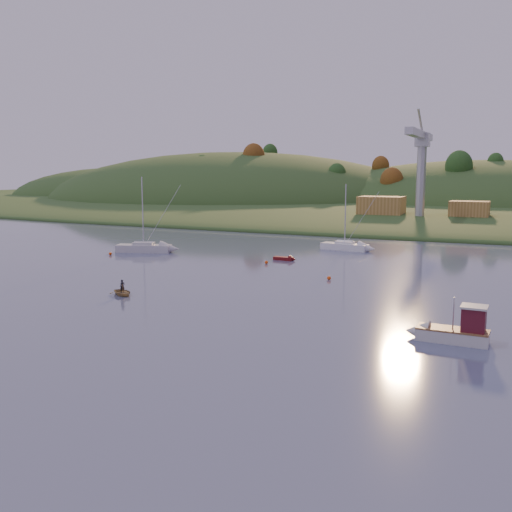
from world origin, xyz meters
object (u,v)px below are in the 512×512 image
at_px(sailboat_near, 144,247).
at_px(red_tender, 288,259).
at_px(fishing_boat, 447,330).
at_px(grey_dinghy, 140,249).
at_px(canoe, 123,292).
at_px(sailboat_far, 345,246).

xyz_separation_m(sailboat_near, red_tender, (25.17, 1.68, -0.54)).
distance_m(fishing_boat, red_tender, 42.97).
height_order(sailboat_near, red_tender, sailboat_near).
bearing_deg(sailboat_near, fishing_boat, -49.88).
bearing_deg(grey_dinghy, sailboat_near, -64.88).
height_order(red_tender, grey_dinghy, red_tender).
distance_m(red_tender, grey_dinghy, 27.37).
xyz_separation_m(sailboat_near, canoe, (18.34, -28.92, -0.47)).
xyz_separation_m(sailboat_near, grey_dinghy, (-2.20, 1.78, -0.56)).
bearing_deg(red_tender, sailboat_near, -173.88).
bearing_deg(red_tender, grey_dinghy, -177.91).
relative_size(red_tender, grey_dinghy, 1.11).
distance_m(sailboat_far, red_tender, 15.74).
bearing_deg(sailboat_near, red_tender, -14.66).
distance_m(sailboat_near, red_tender, 25.23).
bearing_deg(sailboat_far, red_tender, -99.33).
height_order(sailboat_near, sailboat_far, sailboat_near).
height_order(fishing_boat, canoe, fishing_boat).
distance_m(canoe, grey_dinghy, 36.94).
bearing_deg(grey_dinghy, sailboat_far, -0.72).
height_order(canoe, grey_dinghy, grey_dinghy).
bearing_deg(grey_dinghy, canoe, -82.17).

